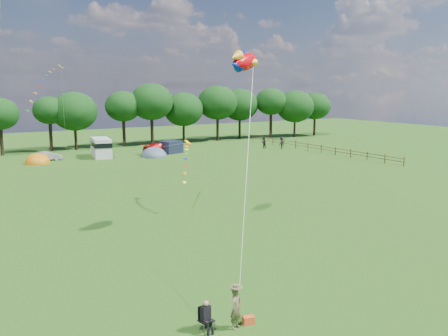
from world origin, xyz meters
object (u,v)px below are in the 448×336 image
car_b (47,156)px  camp_chair (205,313)px  kite_flyer (236,308)px  walker_a (264,143)px  car_c (160,148)px  tent_greyblue (154,157)px  walker_b (281,143)px  fish_kite (243,62)px  tent_orange (38,163)px  campervan_c (101,147)px

car_b → camp_chair: size_ratio=2.62×
kite_flyer → walker_a: bearing=24.8°
car_c → camp_chair: (-20.50, -50.67, 0.02)m
tent_greyblue → car_c: bearing=51.7°
walker_b → camp_chair: bearing=23.5°
walker_a → walker_b: 2.83m
kite_flyer → car_b: bearing=57.8°
kite_flyer → walker_b: 59.57m
kite_flyer → walker_a: 59.93m
car_c → kite_flyer: size_ratio=2.91×
fish_kite → walker_a: (27.59, 35.96, -10.59)m
tent_greyblue → tent_orange: bearing=171.6°
camp_chair → walker_a: size_ratio=0.74×
campervan_c → walker_b: bearing=-92.6°
kite_flyer → walker_b: (37.78, 46.05, 0.07)m
walker_a → car_b: bearing=-7.6°
tent_orange → walker_a: 34.08m
walker_b → walker_a: bearing=-71.3°
tent_greyblue → walker_b: 20.88m
car_b → walker_a: size_ratio=1.94×
tent_orange → kite_flyer: bearing=-92.1°
car_c → tent_greyblue: size_ratio=1.28×
campervan_c → camp_chair: 52.75m
campervan_c → fish_kite: (-2.43, -39.76, 10.07)m
car_b → walker_a: 32.64m
kite_flyer → walker_b: bearing=22.1°
campervan_c → car_b: bearing=95.9°
car_c → walker_a: 16.78m
tent_orange → camp_chair: (-3.01, -50.06, 0.77)m
campervan_c → tent_orange: bearing=108.1°
car_b → kite_flyer: kite_flyer is taller
tent_greyblue → kite_flyer: size_ratio=2.27×
car_b → tent_orange: 2.49m
fish_kite → car_b: bearing=68.6°
tent_greyblue → fish_kite: fish_kite is taller
tent_greyblue → kite_flyer: kite_flyer is taller
walker_a → walker_b: walker_b is taller
fish_kite → car_c: bearing=45.9°
camp_chair → walker_b: size_ratio=0.69×
walker_a → tent_greyblue: bearing=-0.8°
fish_kite → walker_a: 46.55m
campervan_c → kite_flyer: size_ratio=3.22×
tent_greyblue → fish_kite: bearing=-103.7°
tent_greyblue → kite_flyer: 51.20m
car_c → campervan_c: 8.73m
tent_orange → camp_chair: camp_chair is taller
car_b → camp_chair: 52.07m
kite_flyer → walker_a: walker_a is taller
car_c → kite_flyer: (-19.30, -51.13, 0.11)m
car_c → car_b: bearing=78.4°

